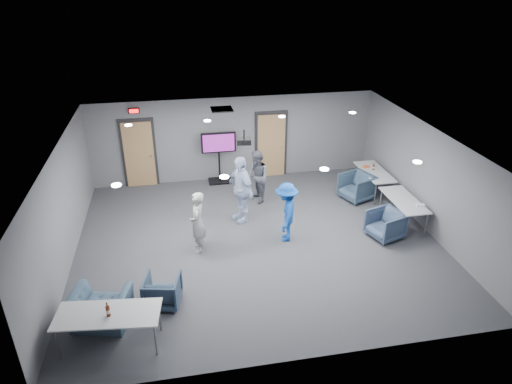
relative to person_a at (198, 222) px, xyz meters
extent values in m
plane|color=#323438|center=(1.50, 0.14, -0.78)|extent=(9.00, 9.00, 0.00)
plane|color=white|center=(1.50, 0.14, 1.92)|extent=(9.00, 9.00, 0.00)
cube|color=slate|center=(1.50, 4.14, 0.57)|extent=(9.00, 0.02, 2.70)
cube|color=slate|center=(1.50, -3.86, 0.57)|extent=(9.00, 0.02, 2.70)
cube|color=slate|center=(-3.00, 0.14, 0.57)|extent=(0.02, 8.00, 2.70)
cube|color=slate|center=(6.00, 0.14, 0.57)|extent=(0.02, 8.00, 2.70)
cube|color=black|center=(-1.50, 4.11, 0.30)|extent=(1.06, 0.06, 2.24)
cube|color=#A68150|center=(-1.50, 4.07, 0.27)|extent=(0.90, 0.05, 2.10)
cylinder|color=gray|center=(-1.15, 4.02, 0.22)|extent=(0.04, 0.10, 0.04)
cube|color=black|center=(2.70, 4.11, 0.30)|extent=(1.06, 0.06, 2.24)
cube|color=#A68150|center=(2.70, 4.07, 0.27)|extent=(0.90, 0.05, 2.10)
cylinder|color=gray|center=(3.05, 4.02, 0.22)|extent=(0.04, 0.10, 0.04)
cube|color=black|center=(-1.50, 4.08, 1.67)|extent=(0.32, 0.06, 0.16)
cube|color=#FF0C0C|center=(-1.50, 4.04, 1.67)|extent=(0.26, 0.02, 0.11)
cube|color=black|center=(1.00, 2.94, 1.90)|extent=(0.60, 0.60, 0.03)
cylinder|color=white|center=(-1.50, -1.66, 1.90)|extent=(0.18, 0.18, 0.02)
cylinder|color=white|center=(-1.50, 1.94, 1.90)|extent=(0.18, 0.18, 0.02)
cylinder|color=white|center=(0.50, -1.66, 1.90)|extent=(0.18, 0.18, 0.02)
cylinder|color=white|center=(0.50, 1.94, 1.90)|extent=(0.18, 0.18, 0.02)
cylinder|color=white|center=(2.50, -1.66, 1.90)|extent=(0.18, 0.18, 0.02)
cylinder|color=white|center=(2.50, 1.94, 1.90)|extent=(0.18, 0.18, 0.02)
cylinder|color=white|center=(4.50, -1.66, 1.90)|extent=(0.18, 0.18, 0.02)
cylinder|color=white|center=(4.50, 1.94, 1.90)|extent=(0.18, 0.18, 0.02)
imported|color=#9A9D9B|center=(0.00, 0.00, 0.00)|extent=(0.46, 0.62, 1.56)
imported|color=slate|center=(1.90, 2.30, 0.01)|extent=(0.75, 0.88, 1.58)
imported|color=#C3D7FB|center=(1.26, 1.31, 0.15)|extent=(0.85, 1.19, 1.87)
imported|color=#194AA8|center=(2.22, 0.10, 0.00)|extent=(0.85, 1.13, 1.56)
imported|color=#364A5D|center=(4.85, 1.92, -0.39)|extent=(1.12, 1.10, 0.79)
imported|color=#3C4D68|center=(4.76, -0.27, -0.42)|extent=(1.01, 0.99, 0.73)
imported|color=#324358|center=(-0.87, -1.86, -0.45)|extent=(0.84, 0.86, 0.66)
imported|color=#3D546A|center=(-2.06, -2.26, -0.43)|extent=(1.29, 1.19, 0.71)
cube|color=silver|center=(5.50, 2.19, -0.07)|extent=(0.71, 1.70, 0.03)
cylinder|color=gray|center=(5.22, 2.96, -0.43)|extent=(0.04, 0.04, 0.70)
cylinder|color=gray|center=(5.22, 1.42, -0.43)|extent=(0.04, 0.04, 0.70)
cylinder|color=gray|center=(5.77, 2.96, -0.43)|extent=(0.04, 0.04, 0.70)
cylinder|color=gray|center=(5.77, 1.42, -0.43)|extent=(0.04, 0.04, 0.70)
cube|color=silver|center=(5.50, 0.29, -0.07)|extent=(0.70, 1.69, 0.03)
cylinder|color=gray|center=(5.23, 1.06, -0.43)|extent=(0.04, 0.04, 0.70)
cylinder|color=gray|center=(5.23, -0.47, -0.43)|extent=(0.04, 0.04, 0.70)
cylinder|color=gray|center=(5.77, 1.06, -0.43)|extent=(0.04, 0.04, 0.70)
cylinder|color=gray|center=(5.77, -0.47, -0.43)|extent=(0.04, 0.04, 0.70)
cube|color=silver|center=(-1.81, -2.86, -0.07)|extent=(1.93, 0.99, 0.03)
cylinder|color=gray|center=(-0.93, -2.66, -0.43)|extent=(0.04, 0.04, 0.70)
cylinder|color=gray|center=(-2.61, -2.46, -0.43)|extent=(0.04, 0.04, 0.70)
cylinder|color=gray|center=(-1.00, -3.27, -0.43)|extent=(0.04, 0.04, 0.70)
cylinder|color=gray|center=(-2.69, -3.07, -0.43)|extent=(0.04, 0.04, 0.70)
cylinder|color=#54200E|center=(-1.78, -2.93, 0.05)|extent=(0.07, 0.07, 0.21)
cylinder|color=#54200E|center=(-1.78, -2.93, 0.20)|extent=(0.03, 0.03, 0.09)
cylinder|color=beige|center=(-1.78, -2.93, 0.05)|extent=(0.08, 0.08, 0.07)
cylinder|color=#54200E|center=(5.50, 2.30, 0.03)|extent=(0.06, 0.06, 0.17)
cylinder|color=#54200E|center=(5.50, 2.30, 0.15)|extent=(0.02, 0.02, 0.07)
cylinder|color=beige|center=(5.50, 2.30, 0.03)|extent=(0.06, 0.06, 0.06)
cube|color=#CA5832|center=(5.37, 2.53, -0.03)|extent=(0.23, 0.19, 0.05)
cube|color=white|center=(5.74, -0.11, -0.03)|extent=(0.23, 0.19, 0.05)
cube|color=black|center=(0.96, 3.89, -0.75)|extent=(0.73, 0.52, 0.06)
cylinder|color=black|center=(0.96, 3.89, -0.11)|extent=(0.06, 0.06, 1.25)
cube|color=black|center=(0.96, 3.89, 0.57)|extent=(1.09, 0.07, 0.64)
cube|color=#7B1B7C|center=(0.96, 3.84, 0.57)|extent=(0.99, 0.01, 0.56)
cylinder|color=black|center=(1.32, 1.02, 1.80)|extent=(0.04, 0.04, 0.22)
cube|color=black|center=(1.32, 1.02, 1.62)|extent=(0.39, 0.34, 0.14)
cylinder|color=black|center=(1.32, 0.86, 1.62)|extent=(0.08, 0.06, 0.08)
camera|label=1|loc=(-0.37, -9.57, 5.51)|focal=32.00mm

